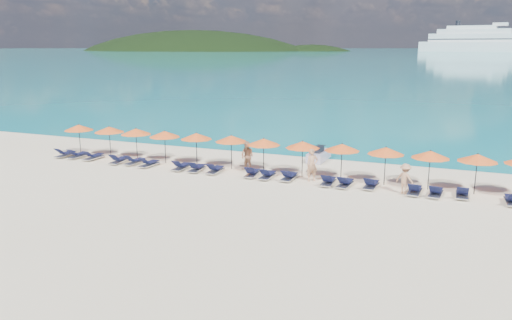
% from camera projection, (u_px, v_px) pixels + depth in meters
% --- Properties ---
extents(ground, '(1400.00, 1400.00, 0.00)m').
position_uv_depth(ground, '(236.00, 193.00, 27.32)').
color(ground, beige).
extents(sea, '(1600.00, 1300.00, 0.01)m').
position_uv_depth(sea, '(449.00, 51.00, 624.86)').
color(sea, '#1FA9B2').
rests_on(sea, ground).
extents(headland_main, '(374.00, 242.00, 126.50)m').
position_uv_depth(headland_main, '(192.00, 81.00, 632.57)').
color(headland_main, black).
rests_on(headland_main, ground).
extents(headland_small, '(162.00, 126.00, 85.50)m').
position_uv_depth(headland_small, '(311.00, 81.00, 596.12)').
color(headland_small, black).
rests_on(headland_small, ground).
extents(cruise_ship, '(141.23, 48.59, 38.86)m').
position_uv_depth(cruise_ship, '(490.00, 42.00, 521.09)').
color(cruise_ship, white).
rests_on(cruise_ship, ground).
extents(jetski, '(1.13, 2.78, 0.98)m').
position_uv_depth(jetski, '(319.00, 155.00, 34.81)').
color(jetski, '#AEA6C4').
rests_on(jetski, ground).
extents(beachgoer_a, '(0.85, 0.80, 1.94)m').
position_uv_depth(beachgoer_a, '(312.00, 165.00, 29.45)').
color(beachgoer_a, tan).
rests_on(beachgoer_a, ground).
extents(beachgoer_b, '(1.02, 0.73, 1.90)m').
position_uv_depth(beachgoer_b, '(247.00, 156.00, 31.93)').
color(beachgoer_b, tan).
rests_on(beachgoer_b, ground).
extents(beachgoer_c, '(1.20, 0.93, 1.68)m').
position_uv_depth(beachgoer_c, '(405.00, 179.00, 26.97)').
color(beachgoer_c, tan).
rests_on(beachgoer_c, ground).
extents(umbrella_0, '(2.10, 2.10, 2.28)m').
position_uv_depth(umbrella_0, '(79.00, 128.00, 36.36)').
color(umbrella_0, black).
rests_on(umbrella_0, ground).
extents(umbrella_1, '(2.10, 2.10, 2.28)m').
position_uv_depth(umbrella_1, '(109.00, 129.00, 35.52)').
color(umbrella_1, black).
rests_on(umbrella_1, ground).
extents(umbrella_2, '(2.10, 2.10, 2.28)m').
position_uv_depth(umbrella_2, '(136.00, 131.00, 34.70)').
color(umbrella_2, black).
rests_on(umbrella_2, ground).
extents(umbrella_3, '(2.10, 2.10, 2.28)m').
position_uv_depth(umbrella_3, '(165.00, 134.00, 33.70)').
color(umbrella_3, black).
rests_on(umbrella_3, ground).
extents(umbrella_4, '(2.10, 2.10, 2.28)m').
position_uv_depth(umbrella_4, '(196.00, 136.00, 32.93)').
color(umbrella_4, black).
rests_on(umbrella_4, ground).
extents(umbrella_5, '(2.10, 2.10, 2.28)m').
position_uv_depth(umbrella_5, '(231.00, 139.00, 32.06)').
color(umbrella_5, black).
rests_on(umbrella_5, ground).
extents(umbrella_6, '(2.10, 2.10, 2.28)m').
position_uv_depth(umbrella_6, '(264.00, 142.00, 31.01)').
color(umbrella_6, black).
rests_on(umbrella_6, ground).
extents(umbrella_7, '(2.10, 2.10, 2.28)m').
position_uv_depth(umbrella_7, '(303.00, 145.00, 30.13)').
color(umbrella_7, black).
rests_on(umbrella_7, ground).
extents(umbrella_8, '(2.10, 2.10, 2.28)m').
position_uv_depth(umbrella_8, '(342.00, 147.00, 29.37)').
color(umbrella_8, black).
rests_on(umbrella_8, ground).
extents(umbrella_9, '(2.10, 2.10, 2.28)m').
position_uv_depth(umbrella_9, '(386.00, 151.00, 28.43)').
color(umbrella_9, black).
rests_on(umbrella_9, ground).
extents(umbrella_10, '(2.10, 2.10, 2.28)m').
position_uv_depth(umbrella_10, '(430.00, 154.00, 27.47)').
color(umbrella_10, black).
rests_on(umbrella_10, ground).
extents(umbrella_11, '(2.10, 2.10, 2.28)m').
position_uv_depth(umbrella_11, '(478.00, 158.00, 26.66)').
color(umbrella_11, black).
rests_on(umbrella_11, ground).
extents(lounger_0, '(0.70, 1.73, 0.66)m').
position_uv_depth(lounger_0, '(65.00, 154.00, 35.92)').
color(lounger_0, silver).
rests_on(lounger_0, ground).
extents(lounger_1, '(0.68, 1.72, 0.66)m').
position_uv_depth(lounger_1, '(78.00, 155.00, 35.57)').
color(lounger_1, silver).
rests_on(lounger_1, ground).
extents(lounger_2, '(0.71, 1.73, 0.66)m').
position_uv_depth(lounger_2, '(93.00, 157.00, 35.07)').
color(lounger_2, silver).
rests_on(lounger_2, ground).
extents(lounger_3, '(0.76, 1.75, 0.66)m').
position_uv_depth(lounger_3, '(119.00, 160.00, 34.02)').
color(lounger_3, silver).
rests_on(lounger_3, ground).
extents(lounger_4, '(0.79, 1.75, 0.66)m').
position_uv_depth(lounger_4, '(135.00, 161.00, 33.70)').
color(lounger_4, silver).
rests_on(lounger_4, ground).
extents(lounger_5, '(0.75, 1.74, 0.66)m').
position_uv_depth(lounger_5, '(149.00, 163.00, 33.07)').
color(lounger_5, silver).
rests_on(lounger_5, ground).
extents(lounger_6, '(0.63, 1.70, 0.66)m').
position_uv_depth(lounger_6, '(181.00, 166.00, 32.24)').
color(lounger_6, silver).
rests_on(lounger_6, ground).
extents(lounger_7, '(0.70, 1.73, 0.66)m').
position_uv_depth(lounger_7, '(197.00, 168.00, 31.85)').
color(lounger_7, silver).
rests_on(lounger_7, ground).
extents(lounger_8, '(0.65, 1.71, 0.66)m').
position_uv_depth(lounger_8, '(215.00, 169.00, 31.45)').
color(lounger_8, silver).
rests_on(lounger_8, ground).
extents(lounger_9, '(0.79, 1.75, 0.66)m').
position_uv_depth(lounger_9, '(252.00, 173.00, 30.63)').
color(lounger_9, silver).
rests_on(lounger_9, ground).
extents(lounger_10, '(0.63, 1.70, 0.66)m').
position_uv_depth(lounger_10, '(267.00, 175.00, 30.15)').
color(lounger_10, silver).
rests_on(lounger_10, ground).
extents(lounger_11, '(0.67, 1.72, 0.66)m').
position_uv_depth(lounger_11, '(289.00, 176.00, 29.80)').
color(lounger_11, silver).
rests_on(lounger_11, ground).
extents(lounger_12, '(0.62, 1.70, 0.66)m').
position_uv_depth(lounger_12, '(328.00, 181.00, 28.78)').
color(lounger_12, silver).
rests_on(lounger_12, ground).
extents(lounger_13, '(0.79, 1.76, 0.66)m').
position_uv_depth(lounger_13, '(345.00, 183.00, 28.40)').
color(lounger_13, silver).
rests_on(lounger_13, ground).
extents(lounger_14, '(0.75, 1.74, 0.66)m').
position_uv_depth(lounger_14, '(371.00, 184.00, 28.10)').
color(lounger_14, silver).
rests_on(lounger_14, ground).
extents(lounger_15, '(0.73, 1.74, 0.66)m').
position_uv_depth(lounger_15, '(415.00, 190.00, 27.00)').
color(lounger_15, silver).
rests_on(lounger_15, ground).
extents(lounger_16, '(0.78, 1.75, 0.66)m').
position_uv_depth(lounger_16, '(436.00, 192.00, 26.63)').
color(lounger_16, silver).
rests_on(lounger_16, ground).
extents(lounger_17, '(0.64, 1.71, 0.66)m').
position_uv_depth(lounger_17, '(462.00, 193.00, 26.43)').
color(lounger_17, silver).
rests_on(lounger_17, ground).
extents(lounger_18, '(0.70, 1.73, 0.66)m').
position_uv_depth(lounger_18, '(512.00, 200.00, 25.30)').
color(lounger_18, silver).
rests_on(lounger_18, ground).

